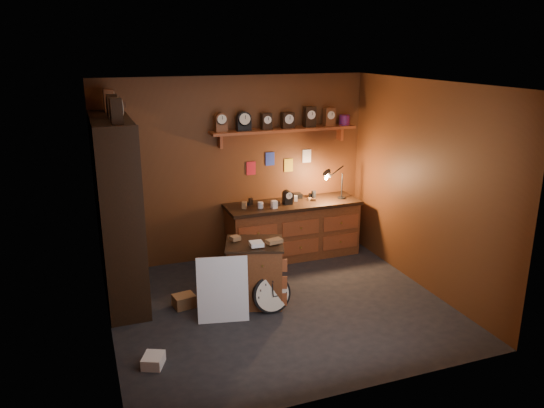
{
  "coord_description": "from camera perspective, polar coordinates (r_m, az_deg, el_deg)",
  "views": [
    {
      "loc": [
        -2.14,
        -5.51,
        3.11
      ],
      "look_at": [
        0.03,
        0.35,
        1.23
      ],
      "focal_mm": 35.0,
      "sensor_mm": 36.0,
      "label": 1
    }
  ],
  "objects": [
    {
      "name": "low_cabinet",
      "position": [
        6.61,
        -1.85,
        -7.14
      ],
      "size": [
        0.85,
        0.78,
        0.89
      ],
      "rotation": [
        0.0,
        0.0,
        -0.33
      ],
      "color": "brown",
      "rests_on": "ground"
    },
    {
      "name": "shelving_unit",
      "position": [
        6.76,
        -16.54,
        0.12
      ],
      "size": [
        0.47,
        1.6,
        2.58
      ],
      "color": "black",
      "rests_on": "ground"
    },
    {
      "name": "floor",
      "position": [
        6.68,
        0.83,
        -10.96
      ],
      "size": [
        4.0,
        4.0,
        0.0
      ],
      "primitive_type": "plane",
      "color": "black",
      "rests_on": "ground"
    },
    {
      "name": "floor_box_a",
      "position": [
        6.73,
        -9.44,
        -10.24
      ],
      "size": [
        0.28,
        0.25,
        0.16
      ],
      "primitive_type": "cube",
      "rotation": [
        0.0,
        0.0,
        0.17
      ],
      "color": "brown",
      "rests_on": "ground"
    },
    {
      "name": "mini_fridge",
      "position": [
        7.61,
        -1.89,
        -5.46
      ],
      "size": [
        0.48,
        0.5,
        0.46
      ],
      "rotation": [
        0.0,
        0.0,
        0.11
      ],
      "color": "silver",
      "rests_on": "ground"
    },
    {
      "name": "big_round_clock",
      "position": [
        6.47,
        -0.04,
        -9.64
      ],
      "size": [
        0.47,
        0.16,
        0.47
      ],
      "color": "black",
      "rests_on": "ground"
    },
    {
      "name": "floor_box_c",
      "position": [
        6.75,
        -2.13,
        -9.83
      ],
      "size": [
        0.31,
        0.3,
        0.18
      ],
      "primitive_type": "cube",
      "rotation": [
        0.0,
        0.0,
        0.67
      ],
      "color": "brown",
      "rests_on": "ground"
    },
    {
      "name": "white_panel",
      "position": [
        6.43,
        -5.23,
        -12.23
      ],
      "size": [
        0.62,
        0.28,
        0.78
      ],
      "primitive_type": "cube",
      "rotation": [
        -0.17,
        0.0,
        -0.21
      ],
      "color": "silver",
      "rests_on": "ground"
    },
    {
      "name": "floor_box_b",
      "position": [
        5.69,
        -12.65,
        -16.11
      ],
      "size": [
        0.27,
        0.29,
        0.12
      ],
      "primitive_type": "cube",
      "rotation": [
        0.0,
        0.0,
        -0.42
      ],
      "color": "white",
      "rests_on": "ground"
    },
    {
      "name": "workbench",
      "position": [
        8.02,
        2.26,
        -2.43
      ],
      "size": [
        2.03,
        0.66,
        1.36
      ],
      "color": "brown",
      "rests_on": "ground"
    },
    {
      "name": "room_shell",
      "position": [
        6.19,
        0.92,
        3.8
      ],
      "size": [
        4.02,
        3.62,
        2.71
      ],
      "color": "#552D14",
      "rests_on": "ground"
    }
  ]
}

